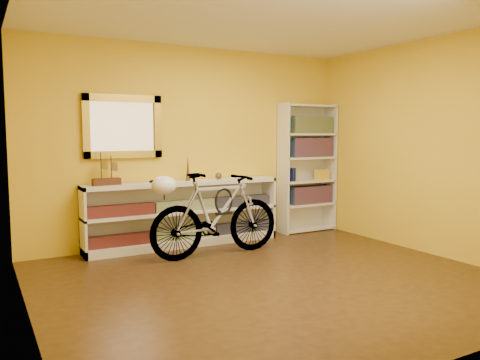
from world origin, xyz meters
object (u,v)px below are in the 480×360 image
bookcase (307,168)px  helmet (164,185)px  console_unit (185,214)px  bicycle (216,214)px

bookcase → helmet: 2.61m
console_unit → bookcase: (1.99, 0.03, 0.52)m
bicycle → helmet: 0.76m
bookcase → helmet: bearing=-164.3°
bookcase → helmet: size_ratio=6.74×
console_unit → bookcase: bearing=0.7°
bookcase → helmet: bookcase is taller
console_unit → bicycle: bicycle is taller
bicycle → helmet: bearing=90.0°
console_unit → bookcase: bookcase is taller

